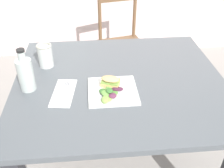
# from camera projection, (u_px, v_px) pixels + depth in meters

# --- Properties ---
(dining_table) EXTENTS (1.15, 1.01, 0.74)m
(dining_table) POSITION_uv_depth(u_px,v_px,m) (119.00, 97.00, 1.49)
(dining_table) COLOR #51565B
(dining_table) RESTS_ON ground
(chair_wooden_far) EXTENTS (0.48, 0.48, 0.87)m
(chair_wooden_far) POSITION_uv_depth(u_px,v_px,m) (122.00, 44.00, 2.42)
(chair_wooden_far) COLOR brown
(chair_wooden_far) RESTS_ON ground
(plate_lunch) EXTENTS (0.25, 0.25, 0.01)m
(plate_lunch) POSITION_uv_depth(u_px,v_px,m) (113.00, 91.00, 1.32)
(plate_lunch) COLOR white
(plate_lunch) RESTS_ON dining_table
(sandwich_half_front) EXTENTS (0.11, 0.09, 0.06)m
(sandwich_half_front) POSITION_uv_depth(u_px,v_px,m) (110.00, 81.00, 1.33)
(sandwich_half_front) COLOR #DBB270
(sandwich_half_front) RESTS_ON plate_lunch
(salad_mixed_greens) EXTENTS (0.13, 0.16, 0.03)m
(salad_mixed_greens) POSITION_uv_depth(u_px,v_px,m) (109.00, 93.00, 1.27)
(salad_mixed_greens) COLOR #6B9E47
(salad_mixed_greens) RESTS_ON plate_lunch
(napkin_folded) EXTENTS (0.13, 0.24, 0.00)m
(napkin_folded) POSITION_uv_depth(u_px,v_px,m) (64.00, 93.00, 1.31)
(napkin_folded) COLOR white
(napkin_folded) RESTS_ON dining_table
(fork_on_napkin) EXTENTS (0.06, 0.19, 0.00)m
(fork_on_napkin) POSITION_uv_depth(u_px,v_px,m) (64.00, 90.00, 1.32)
(fork_on_napkin) COLOR silver
(fork_on_napkin) RESTS_ON napkin_folded
(bottle_cold_brew) EXTENTS (0.08, 0.08, 0.23)m
(bottle_cold_brew) POSITION_uv_depth(u_px,v_px,m) (26.00, 76.00, 1.30)
(bottle_cold_brew) COLOR black
(bottle_cold_brew) RESTS_ON dining_table
(mason_jar_iced_tea) EXTENTS (0.09, 0.09, 0.14)m
(mason_jar_iced_tea) POSITION_uv_depth(u_px,v_px,m) (45.00, 56.00, 1.50)
(mason_jar_iced_tea) COLOR #995623
(mason_jar_iced_tea) RESTS_ON dining_table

